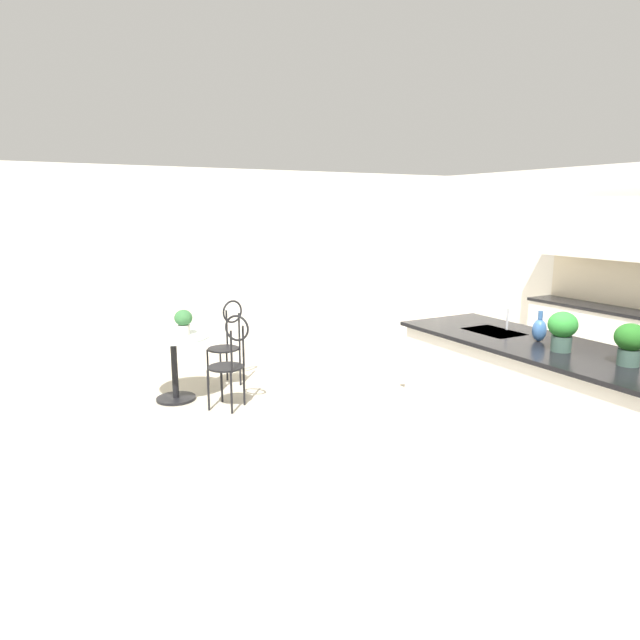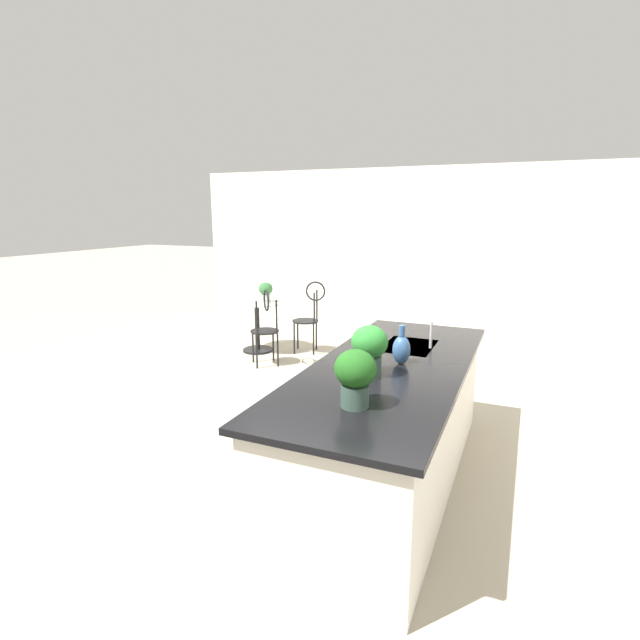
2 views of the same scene
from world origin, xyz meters
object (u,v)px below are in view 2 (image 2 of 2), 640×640
potted_plant_on_table (266,291)px  potted_plant_counter_near (369,347)px  chair_near_window (309,313)px  bistro_table (257,321)px  vase_on_counter (401,349)px  chair_by_island (265,324)px  potted_plant_counter_far (355,374)px

potted_plant_on_table → potted_plant_counter_near: (2.98, 2.51, 0.22)m
chair_near_window → potted_plant_on_table: bearing=-68.2°
potted_plant_counter_near → potted_plant_on_table: bearing=-140.0°
chair_near_window → potted_plant_on_table: 0.71m
bistro_table → vase_on_counter: vase_on_counter is taller
chair_by_island → potted_plant_counter_far: 3.75m
chair_near_window → chair_by_island: bearing=-16.9°
chair_by_island → potted_plant_on_table: size_ratio=3.68×
potted_plant_on_table → vase_on_counter: 3.73m
bistro_table → chair_near_window: (-0.26, 0.71, 0.13)m
bistro_table → potted_plant_on_table: 0.48m
chair_by_island → potted_plant_counter_far: potted_plant_counter_far is taller
potted_plant_counter_far → vase_on_counter: potted_plant_counter_far is taller
bistro_table → chair_by_island: size_ratio=0.77×
potted_plant_on_table → potted_plant_counter_far: bearing=36.3°
bistro_table → chair_near_window: size_ratio=0.77×
potted_plant_on_table → chair_near_window: bearing=111.8°
chair_near_window → potted_plant_counter_near: (3.22, 1.93, 0.55)m
bistro_table → chair_near_window: bearing=110.3°
chair_by_island → potted_plant_on_table: (-0.60, -0.33, 0.33)m
chair_near_window → vase_on_counter: bearing=35.7°
potted_plant_counter_near → potted_plant_counter_far: potted_plant_counter_near is taller
chair_near_window → vase_on_counter: size_ratio=3.62×
chair_by_island → vase_on_counter: 3.12m
chair_near_window → potted_plant_on_table: (0.23, -0.58, 0.33)m
bistro_table → potted_plant_counter_near: 4.02m
bistro_table → vase_on_counter: size_ratio=2.78×
potted_plant_on_table → chair_by_island: bearing=28.8°
bistro_table → potted_plant_counter_near: size_ratio=2.29×
vase_on_counter → chair_near_window: bearing=-144.3°
potted_plant_on_table → vase_on_counter: vase_on_counter is taller
bistro_table → potted_plant_counter_far: bearing=38.0°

